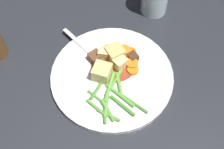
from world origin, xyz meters
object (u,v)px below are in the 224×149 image
Objects in this scene: carrot_slice_4 at (133,70)px; fork at (88,51)px; potato_chunk_2 at (113,53)px; potato_chunk_3 at (104,54)px; potato_chunk_4 at (119,62)px; meat_chunk_2 at (133,57)px; carrot_slice_0 at (105,69)px; meat_chunk_1 at (100,62)px; dinner_plate at (112,76)px; potato_chunk_0 at (102,72)px; potato_chunk_1 at (113,51)px; meat_chunk_0 at (95,57)px; carrot_slice_5 at (123,59)px; carrot_slice_2 at (132,64)px; carrot_slice_1 at (124,52)px; carrot_slice_3 at (130,53)px.

fork is at bearing 70.63° from carrot_slice_4.
potato_chunk_2 is 1.28× the size of potato_chunk_3.
potato_chunk_4 is 1.40× the size of meat_chunk_2.
meat_chunk_1 reaches higher than carrot_slice_0.
potato_chunk_3 is at bearing 95.07° from meat_chunk_2.
dinner_plate is 7.27× the size of potato_chunk_0.
dinner_plate is at bearing -148.80° from potato_chunk_3.
meat_chunk_0 reaches higher than potato_chunk_1.
carrot_slice_5 is at bearing -94.62° from potato_chunk_2.
meat_chunk_1 is (-0.01, -0.01, -0.00)m from meat_chunk_0.
carrot_slice_2 is at bearing -83.70° from meat_chunk_1.
carrot_slice_1 is (0.06, -0.02, 0.01)m from dinner_plate.
meat_chunk_2 is (0.05, -0.04, 0.01)m from dinner_plate.
potato_chunk_4 is 1.61× the size of meat_chunk_1.
potato_chunk_2 is (0.06, -0.02, -0.00)m from potato_chunk_0.
meat_chunk_1 is at bearing 166.77° from potato_chunk_3.
potato_chunk_1 reaches higher than carrot_slice_1.
carrot_slice_5 reaches higher than fork.
potato_chunk_0 is 1.29× the size of potato_chunk_3.
carrot_slice_0 is at bearing 97.59° from carrot_slice_4.
carrot_slice_1 is 1.08× the size of potato_chunk_4.
potato_chunk_3 is at bearing 112.73° from carrot_slice_1.
potato_chunk_4 is (-0.04, 0.01, 0.01)m from carrot_slice_1.
potato_chunk_4 reaches higher than fork.
potato_chunk_1 is 0.70× the size of potato_chunk_2.
potato_chunk_2 is at bearing -99.30° from fork.
carrot_slice_5 is 1.19× the size of potato_chunk_1.
dinner_plate is 9.36× the size of potato_chunk_3.
carrot_slice_0 is at bearing 170.93° from potato_chunk_1.
carrot_slice_0 is 0.97× the size of carrot_slice_2.
meat_chunk_2 reaches higher than carrot_slice_3.
fork is (-0.00, 0.06, -0.01)m from potato_chunk_1.
potato_chunk_2 is at bearing -84.45° from potato_chunk_3.
potato_chunk_2 is at bearing 59.51° from carrot_slice_4.
carrot_slice_4 is 0.08m from potato_chunk_3.
fork is (0.01, 0.07, -0.02)m from potato_chunk_2.
potato_chunk_1 reaches higher than carrot_slice_2.
dinner_plate is 0.06m from potato_chunk_3.
carrot_slice_5 is (-0.02, 0.01, -0.00)m from carrot_slice_3.
carrot_slice_3 is 0.02m from carrot_slice_5.
fork is at bearing 76.95° from carrot_slice_2.
fork is at bearing 94.14° from carrot_slice_1.
carrot_slice_4 is 0.06m from potato_chunk_2.
carrot_slice_0 is 0.04m from potato_chunk_2.
potato_chunk_0 is 1.43× the size of potato_chunk_1.
meat_chunk_1 is 0.08m from meat_chunk_2.
carrot_slice_0 is 1.31× the size of meat_chunk_1.
carrot_slice_2 is 0.08m from meat_chunk_1.
carrot_slice_3 is at bearing -59.36° from meat_chunk_1.
dinner_plate is 10.35× the size of carrot_slice_2.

